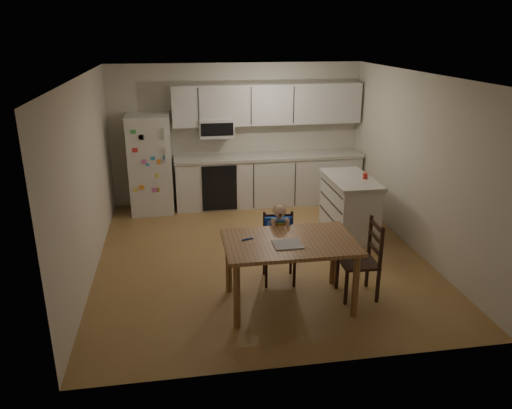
{
  "coord_description": "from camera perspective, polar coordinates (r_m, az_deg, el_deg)",
  "views": [
    {
      "loc": [
        -1.11,
        -6.37,
        3.05
      ],
      "look_at": [
        -0.18,
        -0.75,
        1.04
      ],
      "focal_mm": 35.0,
      "sensor_mm": 36.0,
      "label": 1
    }
  ],
  "objects": [
    {
      "name": "refrigerator",
      "position": [
        8.81,
        -11.95,
        4.56
      ],
      "size": [
        0.72,
        0.7,
        1.7
      ],
      "primitive_type": "cube",
      "color": "silver",
      "rests_on": "ground"
    },
    {
      "name": "dining_table",
      "position": [
        5.68,
        3.88,
        -5.15
      ],
      "size": [
        1.49,
        0.96,
        0.8
      ],
      "color": "brown",
      "rests_on": "ground"
    },
    {
      "name": "chair_side",
      "position": [
        6.06,
        12.53,
        -5.58
      ],
      "size": [
        0.44,
        0.44,
        0.95
      ],
      "rotation": [
        0.0,
        0.0,
        -1.61
      ],
      "color": "black",
      "rests_on": "ground"
    },
    {
      "name": "room",
      "position": [
        7.17,
        -0.15,
        4.89
      ],
      "size": [
        4.52,
        5.01,
        2.51
      ],
      "color": "olive",
      "rests_on": "ground"
    },
    {
      "name": "toddler_spoon",
      "position": [
        5.65,
        -1.08,
        -3.98
      ],
      "size": [
        0.12,
        0.06,
        0.02
      ],
      "primitive_type": "cylinder",
      "rotation": [
        0.0,
        1.57,
        0.35
      ],
      "color": "blue",
      "rests_on": "dining_table"
    },
    {
      "name": "kitchen_island",
      "position": [
        7.85,
        10.59,
        -0.15
      ],
      "size": [
        0.65,
        1.24,
        0.92
      ],
      "color": "silver",
      "rests_on": "ground"
    },
    {
      "name": "red_cup",
      "position": [
        7.69,
        12.38,
        3.21
      ],
      "size": [
        0.07,
        0.07,
        0.09
      ],
      "primitive_type": "cylinder",
      "color": "red",
      "rests_on": "kitchen_island"
    },
    {
      "name": "chair_booster",
      "position": [
        6.26,
        2.64,
        -3.42
      ],
      "size": [
        0.42,
        0.42,
        1.03
      ],
      "rotation": [
        0.0,
        0.0,
        -0.1
      ],
      "color": "black",
      "rests_on": "ground"
    },
    {
      "name": "napkin",
      "position": [
        5.53,
        3.62,
        -4.57
      ],
      "size": [
        0.31,
        0.27,
        0.01
      ],
      "primitive_type": "cube",
      "color": "#A5A6AA",
      "rests_on": "dining_table"
    },
    {
      "name": "kitchen_run",
      "position": [
        9.03,
        1.22,
        5.51
      ],
      "size": [
        3.37,
        0.62,
        2.15
      ],
      "color": "silver",
      "rests_on": "ground"
    }
  ]
}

